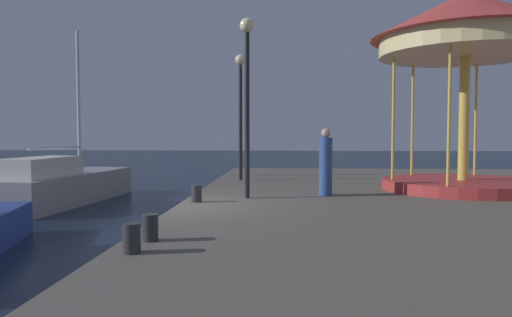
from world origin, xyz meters
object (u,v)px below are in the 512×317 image
(lamp_post_mid_promenade, at_px, (241,95))
(person_by_the_water, at_px, (326,164))
(sailboat_grey, at_px, (63,185))
(carousel, at_px, (466,42))
(lamp_post_near_edge, at_px, (247,76))
(bollard_center, at_px, (197,194))
(bollard_north, at_px, (150,228))
(bollard_south, at_px, (132,238))

(lamp_post_mid_promenade, relative_size, person_by_the_water, 2.49)
(sailboat_grey, bearing_deg, person_by_the_water, -21.14)
(carousel, height_order, lamp_post_near_edge, carousel)
(carousel, relative_size, bollard_center, 13.88)
(lamp_post_near_edge, distance_m, bollard_center, 3.13)
(lamp_post_near_edge, distance_m, bollard_north, 5.69)
(person_by_the_water, bearing_deg, lamp_post_mid_promenade, 122.98)
(carousel, bearing_deg, bollard_center, -158.65)
(bollard_south, bearing_deg, lamp_post_near_edge, 78.84)
(bollard_center, bearing_deg, bollard_south, -89.59)
(bollard_north, bearing_deg, lamp_post_near_edge, 77.64)
(sailboat_grey, xyz_separation_m, bollard_north, (5.63, -8.86, 0.33))
(sailboat_grey, xyz_separation_m, lamp_post_near_edge, (6.68, -4.04, 3.16))
(carousel, relative_size, bollard_south, 13.88)
(carousel, distance_m, lamp_post_near_edge, 6.40)
(bollard_north, relative_size, person_by_the_water, 0.23)
(person_by_the_water, bearing_deg, sailboat_grey, 158.86)
(bollard_south, bearing_deg, person_by_the_water, 63.61)
(bollard_north, distance_m, bollard_south, 0.73)
(carousel, height_order, bollard_south, carousel)
(bollard_south, height_order, person_by_the_water, person_by_the_water)
(lamp_post_mid_promenade, distance_m, bollard_north, 9.93)
(bollard_center, distance_m, person_by_the_water, 3.50)
(bollard_center, bearing_deg, bollard_north, -88.96)
(sailboat_grey, distance_m, carousel, 13.52)
(sailboat_grey, height_order, bollard_south, sailboat_grey)
(person_by_the_water, bearing_deg, carousel, 18.55)
(bollard_north, bearing_deg, lamp_post_mid_promenade, 87.35)
(carousel, height_order, bollard_center, carousel)
(sailboat_grey, distance_m, bollard_north, 10.50)
(carousel, height_order, bollard_north, carousel)
(bollard_north, height_order, bollard_center, same)
(lamp_post_near_edge, height_order, lamp_post_mid_promenade, lamp_post_near_edge)
(lamp_post_mid_promenade, xyz_separation_m, bollard_south, (-0.48, -10.26, -2.77))
(sailboat_grey, height_order, bollard_north, sailboat_grey)
(lamp_post_near_edge, bearing_deg, bollard_north, -102.36)
(lamp_post_mid_promenade, xyz_separation_m, bollard_center, (-0.52, -5.47, -2.77))
(bollard_south, height_order, bollard_center, same)
(sailboat_grey, distance_m, person_by_the_water, 9.36)
(lamp_post_mid_promenade, distance_m, bollard_south, 10.63)
(lamp_post_near_edge, relative_size, person_by_the_water, 2.54)
(lamp_post_mid_promenade, bearing_deg, carousel, -22.24)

